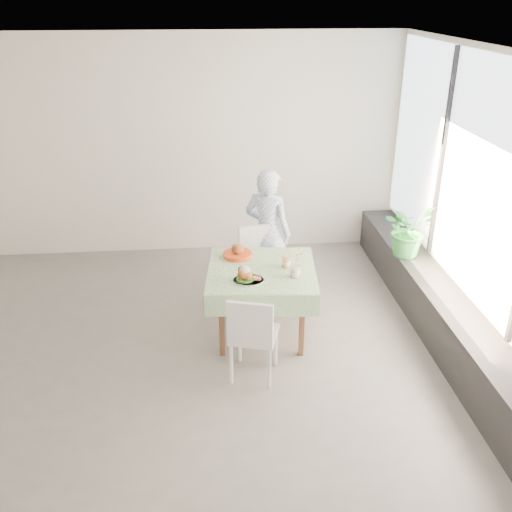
{
  "coord_description": "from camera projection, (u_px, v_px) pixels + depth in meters",
  "views": [
    {
      "loc": [
        0.48,
        -4.7,
        3.23
      ],
      "look_at": [
        0.95,
        0.32,
        0.86
      ],
      "focal_mm": 40.0,
      "sensor_mm": 36.0,
      "label": 1
    }
  ],
  "objects": [
    {
      "name": "main_dish",
      "position": [
        247.0,
        276.0,
        5.33
      ],
      "size": [
        0.3,
        0.3,
        0.15
      ],
      "color": "white",
      "rests_on": "cafe_table"
    },
    {
      "name": "cafe_table",
      "position": [
        261.0,
        294.0,
        5.7
      ],
      "size": [
        1.13,
        1.13,
        0.74
      ],
      "color": "brown",
      "rests_on": "ground"
    },
    {
      "name": "window_pane",
      "position": [
        483.0,
        183.0,
        5.12
      ],
      "size": [
        0.01,
        4.8,
        2.18
      ],
      "primitive_type": "cube",
      "color": "#D1E0F9",
      "rests_on": "ground"
    },
    {
      "name": "juice_cup_lemonade",
      "position": [
        295.0,
        271.0,
        5.4
      ],
      "size": [
        0.1,
        0.1,
        0.28
      ],
      "color": "white",
      "rests_on": "cafe_table"
    },
    {
      "name": "second_dish",
      "position": [
        238.0,
        253.0,
        5.82
      ],
      "size": [
        0.29,
        0.29,
        0.14
      ],
      "color": "#C03B13",
      "rests_on": "cafe_table"
    },
    {
      "name": "potted_plant",
      "position": [
        408.0,
        229.0,
        6.34
      ],
      "size": [
        0.72,
        0.69,
        0.62
      ],
      "primitive_type": "imported",
      "rotation": [
        0.0,
        0.0,
        0.49
      ],
      "color": "#257130",
      "rests_on": "window_ledge"
    },
    {
      "name": "wall_front",
      "position": [
        114.0,
        411.0,
        2.72
      ],
      "size": [
        6.0,
        0.02,
        2.8
      ],
      "primitive_type": "cube",
      "color": "silver",
      "rests_on": "ground"
    },
    {
      "name": "window_ledge",
      "position": [
        443.0,
        318.0,
        5.7
      ],
      "size": [
        0.4,
        4.8,
        0.5
      ],
      "primitive_type": "cube",
      "color": "black",
      "rests_on": "ground"
    },
    {
      "name": "wall_back",
      "position": [
        166.0,
        148.0,
        7.23
      ],
      "size": [
        6.0,
        0.02,
        2.8
      ],
      "primitive_type": "cube",
      "color": "silver",
      "rests_on": "ground"
    },
    {
      "name": "chair_near",
      "position": [
        254.0,
        351.0,
        5.15
      ],
      "size": [
        0.5,
        0.5,
        0.85
      ],
      "color": "white",
      "rests_on": "ground"
    },
    {
      "name": "diner",
      "position": [
        268.0,
        233.0,
        6.41
      ],
      "size": [
        0.65,
        0.58,
        1.49
      ],
      "primitive_type": "imported",
      "rotation": [
        0.0,
        0.0,
        2.62
      ],
      "color": "#94AEED",
      "rests_on": "ground"
    },
    {
      "name": "wall_right",
      "position": [
        482.0,
        209.0,
        5.23
      ],
      "size": [
        0.02,
        5.0,
        2.8
      ],
      "primitive_type": "cube",
      "color": "silver",
      "rests_on": "ground"
    },
    {
      "name": "floor",
      "position": [
        163.0,
        353.0,
        5.57
      ],
      "size": [
        6.0,
        6.0,
        0.0
      ],
      "primitive_type": "plane",
      "color": "#5B5957",
      "rests_on": "ground"
    },
    {
      "name": "ceiling",
      "position": [
        137.0,
        51.0,
        4.38
      ],
      "size": [
        6.0,
        6.0,
        0.0
      ],
      "primitive_type": "plane",
      "rotation": [
        3.14,
        0.0,
        0.0
      ],
      "color": "white",
      "rests_on": "ground"
    },
    {
      "name": "chair_far",
      "position": [
        261.0,
        281.0,
        6.37
      ],
      "size": [
        0.49,
        0.49,
        0.88
      ],
      "color": "white",
      "rests_on": "ground"
    },
    {
      "name": "juice_cup_orange",
      "position": [
        286.0,
        262.0,
        5.59
      ],
      "size": [
        0.09,
        0.09,
        0.25
      ],
      "color": "white",
      "rests_on": "cafe_table"
    }
  ]
}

